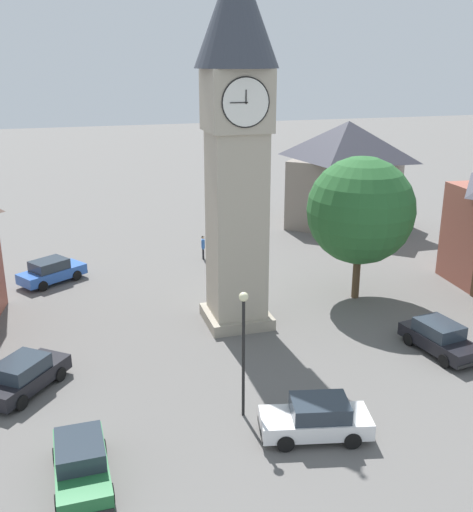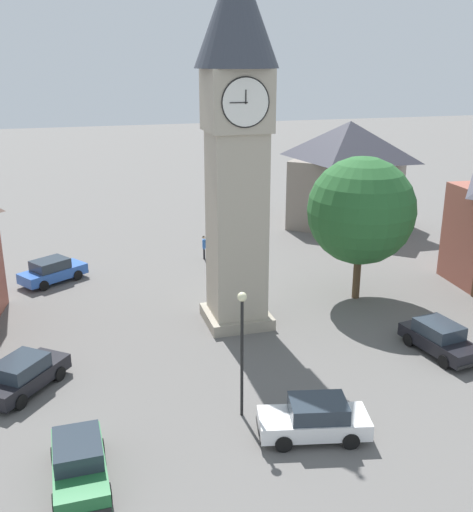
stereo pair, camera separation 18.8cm
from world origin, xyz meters
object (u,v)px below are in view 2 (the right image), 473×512
(car_red_corner, at_px, (24,375))
(car_white_side, at_px, (79,462))
(car_blue_kerb, at_px, (52,271))
(car_black_far, at_px, (440,338))
(car_silver_kerb, at_px, (315,419))
(building_shop_left, at_px, (348,174))
(tree, at_px, (361,211))
(lamp_post, at_px, (242,335))
(pedestrian, at_px, (204,245))
(clock_tower, at_px, (237,117))

(car_red_corner, relative_size, car_white_side, 1.03)
(car_blue_kerb, bearing_deg, car_black_far, 140.03)
(car_silver_kerb, bearing_deg, building_shop_left, -117.74)
(building_shop_left, bearing_deg, tree, 66.64)
(car_white_side, relative_size, lamp_post, 0.79)
(car_red_corner, xyz_separation_m, car_black_far, (-19.01, 1.81, 0.00))
(car_silver_kerb, relative_size, car_white_side, 1.05)
(car_blue_kerb, relative_size, car_black_far, 1.01)
(car_red_corner, relative_size, building_shop_left, 0.38)
(car_red_corner, relative_size, car_black_far, 0.99)
(pedestrian, xyz_separation_m, building_shop_left, (-13.39, -5.28, 3.43))
(car_white_side, height_order, building_shop_left, building_shop_left)
(clock_tower, bearing_deg, car_black_far, 143.89)
(building_shop_left, bearing_deg, car_blue_kerb, 16.93)
(car_blue_kerb, relative_size, car_red_corner, 1.02)
(building_shop_left, bearing_deg, car_black_far, 75.59)
(clock_tower, relative_size, car_silver_kerb, 4.22)
(car_red_corner, bearing_deg, car_white_side, 107.34)
(car_white_side, bearing_deg, car_black_far, -164.17)
(car_blue_kerb, distance_m, lamp_post, 19.19)
(car_white_side, xyz_separation_m, lamp_post, (-6.33, -2.31, 2.74))
(pedestrian, relative_size, building_shop_left, 0.15)
(car_black_far, relative_size, lamp_post, 0.82)
(clock_tower, height_order, car_red_corner, clock_tower)
(building_shop_left, bearing_deg, car_silver_kerb, 62.26)
(car_red_corner, bearing_deg, car_silver_kerb, 148.78)
(car_blue_kerb, xyz_separation_m, lamp_post, (-7.32, 17.52, 2.74))
(car_white_side, bearing_deg, clock_tower, -128.08)
(car_blue_kerb, distance_m, car_black_far, 23.39)
(car_blue_kerb, height_order, car_silver_kerb, same)
(tree, bearing_deg, car_silver_kerb, 57.38)
(car_blue_kerb, xyz_separation_m, car_silver_kerb, (-9.52, 19.64, 0.00))
(car_silver_kerb, bearing_deg, car_white_side, 1.26)
(clock_tower, bearing_deg, car_white_side, 51.92)
(car_white_side, distance_m, lamp_post, 7.27)
(lamp_post, bearing_deg, car_silver_kerb, 136.16)
(clock_tower, height_order, car_blue_kerb, clock_tower)
(pedestrian, bearing_deg, car_red_corner, 53.20)
(clock_tower, xyz_separation_m, car_red_corner, (10.62, 4.31, -10.04))
(pedestrian, distance_m, building_shop_left, 14.80)
(car_red_corner, distance_m, tree, 19.75)
(clock_tower, relative_size, car_red_corner, 4.33)
(car_silver_kerb, bearing_deg, clock_tower, -90.10)
(car_silver_kerb, relative_size, car_black_far, 1.01)
(car_silver_kerb, distance_m, car_red_corner, 12.40)
(car_silver_kerb, bearing_deg, tree, -122.62)
(car_white_side, bearing_deg, tree, -142.94)
(car_red_corner, distance_m, car_white_side, 6.93)
(car_blue_kerb, bearing_deg, car_red_corner, 85.33)
(car_silver_kerb, xyz_separation_m, tree, (-7.76, -12.12, 4.53))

